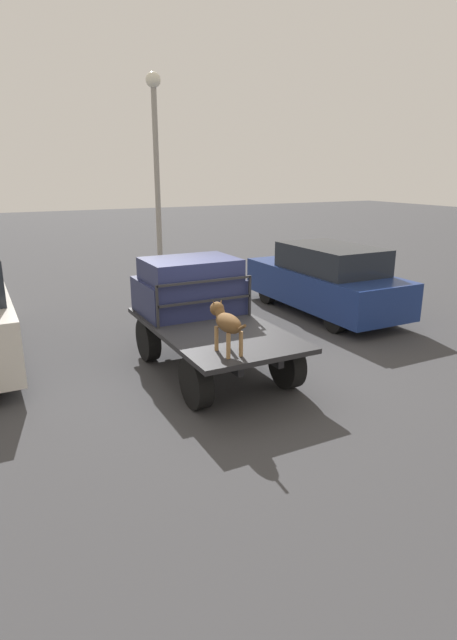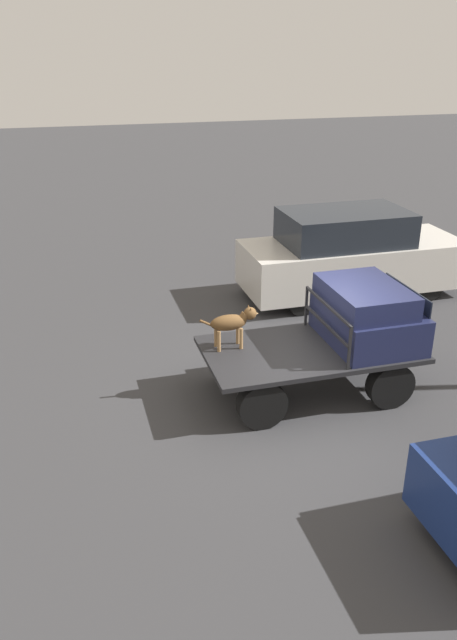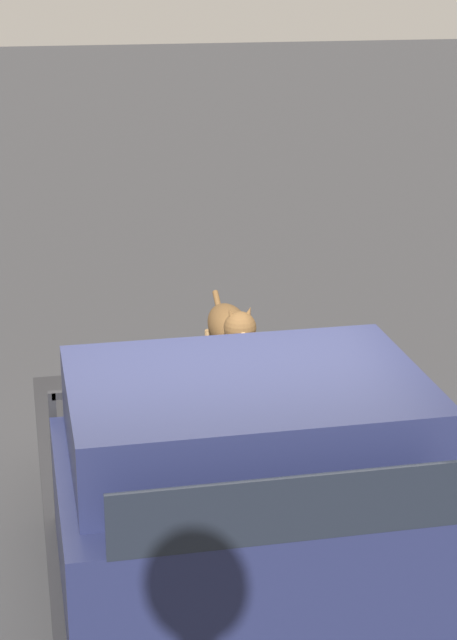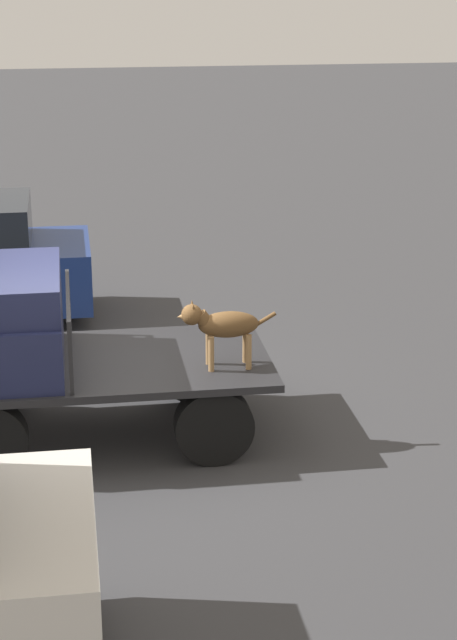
{
  "view_description": "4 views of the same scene",
  "coord_description": "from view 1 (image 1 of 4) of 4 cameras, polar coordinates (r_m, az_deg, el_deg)",
  "views": [
    {
      "loc": [
        -7.44,
        3.51,
        3.42
      ],
      "look_at": [
        -1.33,
        0.37,
        1.37
      ],
      "focal_mm": 28.0,
      "sensor_mm": 36.0,
      "label": 1
    },
    {
      "loc": [
        -3.89,
        -8.74,
        5.59
      ],
      "look_at": [
        -1.33,
        0.37,
        1.37
      ],
      "focal_mm": 35.0,
      "sensor_mm": 36.0,
      "label": 2
    },
    {
      "loc": [
        5.45,
        -1.0,
        3.79
      ],
      "look_at": [
        -1.33,
        0.37,
        1.37
      ],
      "focal_mm": 60.0,
      "sensor_mm": 36.0,
      "label": 3
    },
    {
      "loc": [
        0.22,
        10.54,
        4.88
      ],
      "look_at": [
        -1.33,
        0.37,
        1.37
      ],
      "focal_mm": 60.0,
      "sensor_mm": 36.0,
      "label": 4
    }
  ],
  "objects": [
    {
      "name": "ground_plane",
      "position": [
        8.91,
        -1.79,
        -5.95
      ],
      "size": [
        80.0,
        80.0,
        0.0
      ],
      "primitive_type": "plane",
      "color": "#38383A"
    },
    {
      "name": "parked_sedan",
      "position": [
        12.55,
        11.03,
        4.54
      ],
      "size": [
        4.58,
        1.79,
        1.72
      ],
      "rotation": [
        0.0,
        0.0,
        -0.09
      ],
      "color": "black",
      "rests_on": "ground"
    },
    {
      "name": "dog",
      "position": [
        7.24,
        -0.29,
        -0.17
      ],
      "size": [
        1.02,
        0.27,
        0.73
      ],
      "rotation": [
        0.0,
        0.0,
        0.13
      ],
      "color": "#9E7547",
      "rests_on": "flatbed_truck"
    },
    {
      "name": "flatbed_truck",
      "position": [
        8.69,
        -1.83,
        -2.24
      ],
      "size": [
        3.61,
        1.94,
        0.86
      ],
      "color": "black",
      "rests_on": "ground"
    },
    {
      "name": "truck_headboard",
      "position": [
        8.72,
        -2.64,
        2.96
      ],
      "size": [
        0.04,
        1.82,
        0.75
      ],
      "color": "#232326",
      "rests_on": "flatbed_truck"
    },
    {
      "name": "truck_cab",
      "position": [
        9.39,
        -4.54,
        3.84
      ],
      "size": [
        1.42,
        1.82,
        1.03
      ],
      "color": "#1E2347",
      "rests_on": "flatbed_truck"
    },
    {
      "name": "light_pole_near",
      "position": [
        15.53,
        -8.28,
        18.38
      ],
      "size": [
        0.43,
        0.43,
        6.1
      ],
      "color": "gray",
      "rests_on": "ground"
    }
  ]
}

